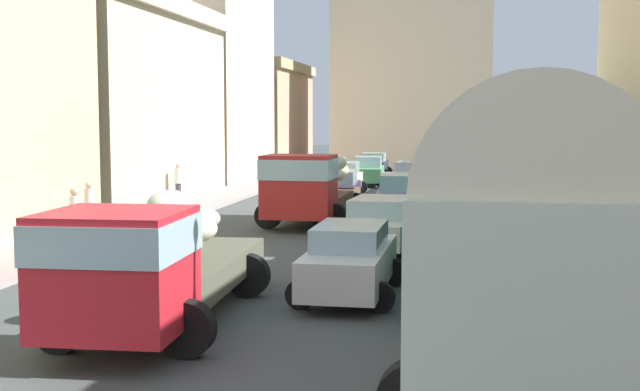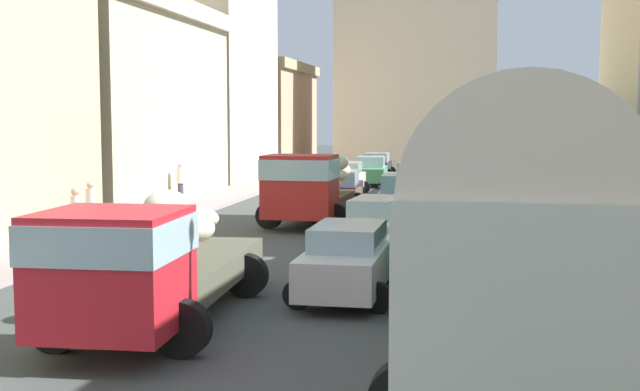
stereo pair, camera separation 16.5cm
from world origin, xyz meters
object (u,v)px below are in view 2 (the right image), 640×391
Objects in this scene: parked_bus_3 at (483,147)px; car_6 at (402,197)px; parked_bus_2 at (486,158)px; pedestrian_1 at (180,182)px; car_5 at (381,224)px; car_0 at (338,190)px; cargo_truck_0 at (146,263)px; pedestrian_0 at (76,214)px; car_4 at (348,260)px; streetlamp_near at (626,107)px; parked_bus_1 at (493,171)px; car_7 at (414,180)px; car_1 at (345,179)px; parked_bus_0 at (509,216)px; car_3 at (377,165)px; cargo_truck_1 at (311,188)px; car_2 at (371,171)px; pedestrian_2 at (91,204)px.

parked_bus_3 is 2.17× the size of car_6.
parked_bus_2 is 13.00m from pedestrian_1.
car_6 reaches higher than car_5.
car_0 is at bearing -1.88° from pedestrian_1.
parked_bus_2 is 1.19× the size of cargo_truck_0.
cargo_truck_0 is at bearing -56.18° from pedestrian_0.
streetlamp_near reaches higher than car_4.
pedestrian_1 is (-6.59, 19.76, -0.21)m from cargo_truck_0.
parked_bus_1 reaches higher than pedestrian_1.
car_5 is 7.13m from car_6.
car_7 is (-0.12, 15.38, 0.08)m from car_5.
car_1 is 16.26m from car_5.
parked_bus_2 reaches higher than car_5.
parked_bus_0 is 39.75m from car_3.
pedestrian_0 is at bearing 151.26° from car_4.
cargo_truck_0 is 1.08× the size of cargo_truck_1.
cargo_truck_1 is 5.77m from car_5.
car_6 reaches higher than car_3.
parked_bus_1 reaches higher than parked_bus_3.
car_2 is at bearing 101.22° from car_6.
parked_bus_1 is 9.09m from cargo_truck_1.
car_3 is 21.51m from car_6.
car_6 is at bearing 30.23° from pedestrian_2.
pedestrian_2 is (-6.18, -26.81, 0.21)m from car_3.
parked_bus_2 is 14.45m from pedestrian_0.
parked_bus_2 is 2.10× the size of car_1.
car_2 is at bearing -86.37° from car_3.
parked_bus_0 is 1.08× the size of parked_bus_2.
parked_bus_0 is at bearing -74.49° from car_5.
parked_bus_1 is 1.31× the size of cargo_truck_1.
cargo_truck_1 reaches higher than car_1.
car_7 is (2.86, 10.47, -0.46)m from cargo_truck_1.
parked_bus_1 reaches higher than car_6.
pedestrian_0 is at bearing -142.78° from parked_bus_2.
car_1 is at bearing -90.51° from car_3.
car_2 is 6.42m from car_3.
streetlamp_near is at bearing -79.39° from car_7.
car_6 is (3.46, -8.76, 0.03)m from car_1.
car_2 is (0.52, 6.09, -0.00)m from car_1.
streetlamp_near is (1.67, -17.37, 1.59)m from parked_bus_2.
parked_bus_3 is (0.00, 9.00, 0.06)m from parked_bus_2.
cargo_truck_1 reaches higher than car_4.
parked_bus_3 reaches higher than cargo_truck_1.
car_1 is (-6.46, 8.72, -1.49)m from parked_bus_2.
cargo_truck_0 is (-6.01, -25.84, -1.12)m from parked_bus_3.
parked_bus_3 is 2.40× the size of car_0.
pedestrian_1 is (-12.61, 2.92, -1.27)m from parked_bus_2.
car_5 is at bearing -9.36° from pedestrian_2.
car_1 reaches higher than car_3.
streetlamp_near reaches higher than car_7.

